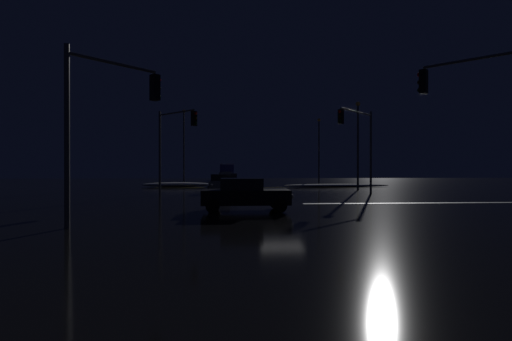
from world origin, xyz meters
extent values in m
cube|color=black|center=(0.00, 0.00, -0.05)|extent=(120.00, 120.00, 0.10)
cube|color=white|center=(0.00, 8.08, 0.00)|extent=(0.35, 13.83, 0.01)
cube|color=yellow|center=(0.00, 19.68, 0.00)|extent=(22.00, 0.15, 0.01)
cube|color=white|center=(8.18, 0.00, 0.00)|extent=(13.83, 0.40, 0.01)
ellipsoid|color=white|center=(-8.88, 21.25, 0.25)|extent=(7.92, 1.50, 0.51)
ellipsoid|color=white|center=(8.88, 19.79, 0.18)|extent=(11.89, 1.50, 0.36)
cube|color=slate|center=(-3.79, 10.91, 0.67)|extent=(1.80, 4.20, 0.70)
cube|color=black|center=(-3.79, 11.11, 1.29)|extent=(1.60, 2.00, 0.55)
cylinder|color=black|center=(-2.89, 9.36, 0.32)|extent=(0.22, 0.64, 0.64)
cylinder|color=black|center=(-4.69, 9.36, 0.32)|extent=(0.22, 0.64, 0.64)
cylinder|color=black|center=(-2.89, 12.46, 0.32)|extent=(0.22, 0.64, 0.64)
cylinder|color=black|center=(-4.69, 12.46, 0.32)|extent=(0.22, 0.64, 0.64)
sphere|color=#F9EFC6|center=(-3.14, 8.79, 0.72)|extent=(0.22, 0.22, 0.22)
sphere|color=#F9EFC6|center=(-4.44, 8.79, 0.72)|extent=(0.22, 0.22, 0.22)
cube|color=navy|center=(-3.11, 16.27, 0.67)|extent=(1.80, 4.20, 0.70)
cube|color=black|center=(-3.11, 16.47, 1.29)|extent=(1.60, 2.00, 0.55)
cylinder|color=black|center=(-2.21, 14.72, 0.32)|extent=(0.22, 0.64, 0.64)
cylinder|color=black|center=(-4.01, 14.72, 0.32)|extent=(0.22, 0.64, 0.64)
cylinder|color=black|center=(-2.21, 17.82, 0.32)|extent=(0.22, 0.64, 0.64)
cylinder|color=black|center=(-4.01, 17.82, 0.32)|extent=(0.22, 0.64, 0.64)
sphere|color=#F9EFC6|center=(-2.46, 14.15, 0.72)|extent=(0.22, 0.22, 0.22)
sphere|color=#F9EFC6|center=(-3.76, 14.15, 0.72)|extent=(0.22, 0.22, 0.22)
cube|color=#14512D|center=(-3.44, 22.96, 0.67)|extent=(1.80, 4.20, 0.70)
cube|color=black|center=(-3.44, 23.16, 1.29)|extent=(1.60, 2.00, 0.55)
cylinder|color=black|center=(-2.54, 21.41, 0.32)|extent=(0.22, 0.64, 0.64)
cylinder|color=black|center=(-4.34, 21.41, 0.32)|extent=(0.22, 0.64, 0.64)
cylinder|color=black|center=(-2.54, 24.51, 0.32)|extent=(0.22, 0.64, 0.64)
cylinder|color=black|center=(-4.34, 24.51, 0.32)|extent=(0.22, 0.64, 0.64)
sphere|color=#F9EFC6|center=(-2.79, 20.84, 0.72)|extent=(0.22, 0.22, 0.22)
sphere|color=#F9EFC6|center=(-4.09, 20.84, 0.72)|extent=(0.22, 0.22, 0.22)
cube|color=#B7B7BC|center=(-3.63, 28.84, 0.67)|extent=(1.80, 4.20, 0.70)
cube|color=black|center=(-3.63, 29.04, 1.29)|extent=(1.60, 2.00, 0.55)
cylinder|color=black|center=(-2.73, 27.29, 0.32)|extent=(0.22, 0.64, 0.64)
cylinder|color=black|center=(-4.53, 27.29, 0.32)|extent=(0.22, 0.64, 0.64)
cylinder|color=black|center=(-2.73, 30.39, 0.32)|extent=(0.22, 0.64, 0.64)
cylinder|color=black|center=(-4.53, 30.39, 0.32)|extent=(0.22, 0.64, 0.64)
sphere|color=#F9EFC6|center=(-2.98, 26.72, 0.72)|extent=(0.22, 0.22, 0.22)
sphere|color=#F9EFC6|center=(-4.28, 26.72, 0.72)|extent=(0.22, 0.22, 0.22)
cube|color=maroon|center=(-3.68, 34.35, 0.67)|extent=(1.80, 4.20, 0.70)
cube|color=black|center=(-3.68, 34.55, 1.29)|extent=(1.60, 2.00, 0.55)
cylinder|color=black|center=(-2.78, 32.80, 0.32)|extent=(0.22, 0.64, 0.64)
cylinder|color=black|center=(-4.58, 32.80, 0.32)|extent=(0.22, 0.64, 0.64)
cylinder|color=black|center=(-2.78, 35.90, 0.32)|extent=(0.22, 0.64, 0.64)
cylinder|color=black|center=(-4.58, 35.90, 0.32)|extent=(0.22, 0.64, 0.64)
sphere|color=#F9EFC6|center=(-3.03, 32.23, 0.72)|extent=(0.22, 0.22, 0.22)
sphere|color=#F9EFC6|center=(-4.33, 32.23, 0.72)|extent=(0.22, 0.22, 0.22)
cube|color=silver|center=(-3.62, 40.78, 0.67)|extent=(1.80, 4.20, 0.70)
cube|color=black|center=(-3.62, 40.98, 1.29)|extent=(1.60, 2.00, 0.55)
cylinder|color=black|center=(-2.72, 39.23, 0.32)|extent=(0.22, 0.64, 0.64)
cylinder|color=black|center=(-4.52, 39.23, 0.32)|extent=(0.22, 0.64, 0.64)
cylinder|color=black|center=(-2.72, 42.33, 0.32)|extent=(0.22, 0.64, 0.64)
cylinder|color=black|center=(-4.52, 42.33, 0.32)|extent=(0.22, 0.64, 0.64)
sphere|color=#F9EFC6|center=(-2.97, 38.66, 0.72)|extent=(0.22, 0.22, 0.22)
sphere|color=#F9EFC6|center=(-4.27, 38.66, 0.72)|extent=(0.22, 0.22, 0.22)
cube|color=navy|center=(-3.58, 45.62, 1.63)|extent=(2.40, 2.20, 2.30)
cube|color=silver|center=(-3.58, 50.12, 1.78)|extent=(2.40, 5.00, 2.60)
cylinder|color=black|center=(-2.38, 46.22, 0.48)|extent=(0.28, 0.96, 0.96)
cylinder|color=black|center=(-4.78, 46.22, 0.48)|extent=(0.28, 0.96, 0.96)
cylinder|color=black|center=(-2.38, 50.92, 0.48)|extent=(0.28, 0.96, 0.96)
cylinder|color=black|center=(-4.78, 50.92, 0.48)|extent=(0.28, 0.96, 0.96)
sphere|color=#F9EFC6|center=(-2.73, 44.47, 1.03)|extent=(0.26, 0.26, 0.26)
sphere|color=#F9EFC6|center=(-4.43, 44.47, 1.03)|extent=(0.26, 0.26, 0.26)
cube|color=black|center=(-2.20, -3.46, 0.67)|extent=(4.20, 1.80, 0.70)
cube|color=black|center=(-2.40, -3.46, 1.29)|extent=(2.00, 1.60, 0.55)
cylinder|color=black|center=(-0.65, -2.56, 0.32)|extent=(0.64, 0.22, 0.64)
cylinder|color=black|center=(-0.65, -4.36, 0.32)|extent=(0.64, 0.22, 0.64)
cylinder|color=black|center=(-3.75, -2.56, 0.32)|extent=(0.64, 0.22, 0.64)
cylinder|color=black|center=(-3.75, -4.36, 0.32)|extent=(0.64, 0.22, 0.64)
sphere|color=#F9EFC6|center=(-0.08, -2.81, 0.72)|extent=(0.22, 0.22, 0.22)
sphere|color=#F9EFC6|center=(-0.08, -4.11, 0.72)|extent=(0.22, 0.22, 0.22)
cylinder|color=#4C4C51|center=(-8.48, 8.48, 3.27)|extent=(0.18, 0.18, 6.54)
cylinder|color=#4C4C51|center=(-7.01, 7.01, 6.24)|extent=(3.03, 3.03, 0.12)
cube|color=black|center=(-5.53, 5.53, 5.62)|extent=(0.46, 0.46, 1.05)
sphere|color=red|center=(-5.42, 5.42, 5.96)|extent=(0.22, 0.22, 0.22)
sphere|color=black|center=(-5.42, 5.42, 5.62)|extent=(0.22, 0.22, 0.22)
sphere|color=black|center=(-5.42, 5.42, 5.27)|extent=(0.22, 0.22, 0.22)
cylinder|color=#4C4C51|center=(-8.48, -8.48, 3.13)|extent=(0.18, 0.18, 6.27)
cylinder|color=#4C4C51|center=(-7.25, -7.25, 5.97)|extent=(2.55, 2.55, 0.12)
cube|color=black|center=(-6.02, -6.02, 5.34)|extent=(0.46, 0.46, 1.05)
sphere|color=red|center=(-5.90, -5.90, 5.69)|extent=(0.22, 0.22, 0.22)
sphere|color=black|center=(-5.90, -5.90, 5.34)|extent=(0.22, 0.22, 0.22)
sphere|color=black|center=(-5.90, -5.90, 5.00)|extent=(0.22, 0.22, 0.22)
cylinder|color=#4C4C51|center=(8.48, 8.48, 3.35)|extent=(0.18, 0.18, 6.69)
cylinder|color=#4C4C51|center=(6.71, 6.71, 6.39)|extent=(3.62, 3.62, 0.12)
cube|color=black|center=(4.95, 4.95, 5.77)|extent=(0.46, 0.46, 1.05)
sphere|color=red|center=(4.83, 4.83, 6.11)|extent=(0.22, 0.22, 0.22)
sphere|color=black|center=(4.83, 4.83, 5.77)|extent=(0.22, 0.22, 0.22)
sphere|color=black|center=(4.83, 4.83, 5.42)|extent=(0.22, 0.22, 0.22)
cylinder|color=#4C4C51|center=(7.02, -7.02, 6.49)|extent=(3.01, 3.01, 0.12)
cube|color=black|center=(5.56, -5.56, 5.87)|extent=(0.46, 0.46, 1.05)
sphere|color=red|center=(5.44, -5.44, 6.21)|extent=(0.22, 0.22, 0.22)
sphere|color=black|center=(5.44, -5.44, 5.87)|extent=(0.22, 0.22, 0.22)
sphere|color=black|center=(5.44, -5.44, 5.52)|extent=(0.22, 0.22, 0.22)
cylinder|color=#424247|center=(-9.18, 29.68, 4.79)|extent=(0.20, 0.20, 9.59)
sphere|color=#F9AD47|center=(-9.18, 29.68, 9.77)|extent=(0.44, 0.44, 0.44)
cylinder|color=#424247|center=(9.18, 29.68, 4.28)|extent=(0.20, 0.20, 8.56)
sphere|color=#F9AD47|center=(9.18, 29.68, 8.74)|extent=(0.44, 0.44, 0.44)
cylinder|color=#424247|center=(9.18, 13.68, 4.02)|extent=(0.20, 0.20, 8.04)
sphere|color=#F9AD47|center=(9.18, 13.68, 8.22)|extent=(0.44, 0.44, 0.44)
camera|label=1|loc=(-2.94, -21.78, 2.02)|focal=26.68mm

